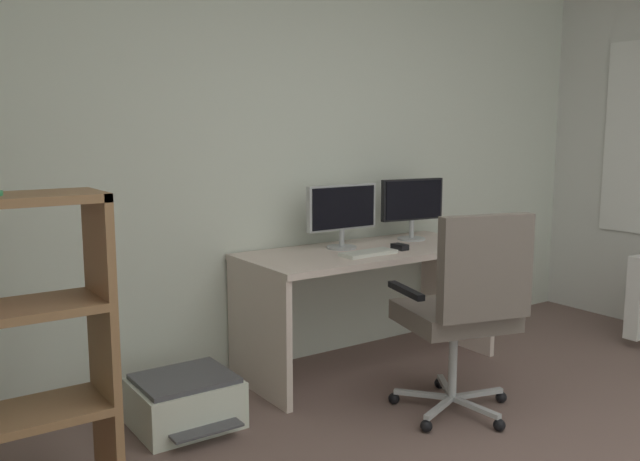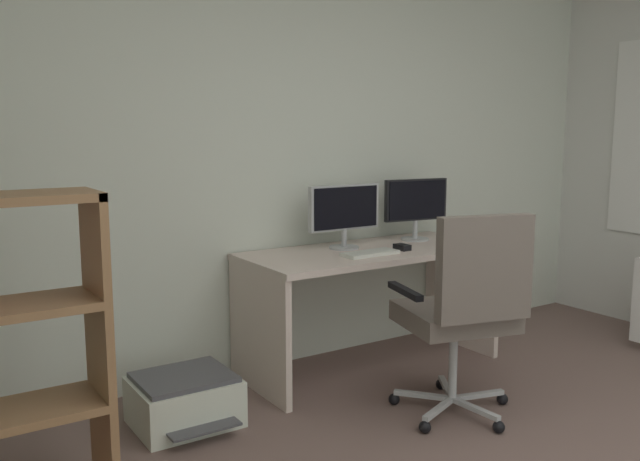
% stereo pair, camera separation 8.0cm
% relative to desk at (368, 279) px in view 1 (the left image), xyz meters
% --- Properties ---
extents(wall_back, '(5.19, 0.10, 2.79)m').
position_rel_desk_xyz_m(wall_back, '(-0.38, 0.40, 0.85)').
color(wall_back, silver).
rests_on(wall_back, ground).
extents(desk, '(1.55, 0.67, 0.73)m').
position_rel_desk_xyz_m(desk, '(0.00, 0.00, 0.00)').
color(desk, beige).
rests_on(desk, ground).
extents(monitor_main, '(0.48, 0.18, 0.38)m').
position_rel_desk_xyz_m(monitor_main, '(-0.12, 0.10, 0.41)').
color(monitor_main, '#B2B5B7').
rests_on(monitor_main, desk).
extents(monitor_secondary, '(0.45, 0.18, 0.39)m').
position_rel_desk_xyz_m(monitor_secondary, '(0.44, 0.10, 0.42)').
color(monitor_secondary, '#B2B5B7').
rests_on(monitor_secondary, desk).
extents(keyboard, '(0.34, 0.14, 0.02)m').
position_rel_desk_xyz_m(keyboard, '(-0.12, -0.15, 0.20)').
color(keyboard, silver).
rests_on(keyboard, desk).
extents(computer_mouse, '(0.06, 0.10, 0.03)m').
position_rel_desk_xyz_m(computer_mouse, '(0.14, -0.13, 0.20)').
color(computer_mouse, black).
rests_on(computer_mouse, desk).
extents(office_chair, '(0.66, 0.63, 1.05)m').
position_rel_desk_xyz_m(office_chair, '(-0.08, -0.86, 0.05)').
color(office_chair, '#B7BABC').
rests_on(office_chair, ground).
extents(printer, '(0.48, 0.49, 0.25)m').
position_rel_desk_xyz_m(printer, '(-1.25, -0.16, -0.42)').
color(printer, silver).
rests_on(printer, ground).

